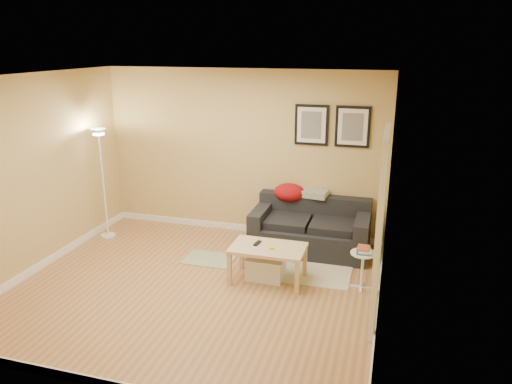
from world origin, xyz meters
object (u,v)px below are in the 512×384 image
side_table (362,270)px  sofa (310,226)px  floor_lamp (104,187)px  book_stack (364,250)px  coffee_table (268,264)px  storage_bin (266,268)px

side_table → sofa: bearing=130.1°
side_table → floor_lamp: (-4.02, 0.61, 0.58)m
sofa → book_stack: size_ratio=7.80×
sofa → coffee_table: bearing=-107.5°
coffee_table → floor_lamp: (-2.84, 0.74, 0.59)m
book_stack → side_table: bearing=-121.7°
book_stack → sofa: bearing=114.8°
sofa → side_table: sofa is taller
sofa → storage_bin: (-0.39, -1.07, -0.22)m
sofa → book_stack: (0.83, -0.98, 0.14)m
coffee_table → storage_bin: (-0.04, 0.04, -0.08)m
storage_bin → floor_lamp: (-2.79, 0.70, 0.67)m
storage_bin → floor_lamp: floor_lamp is taller
storage_bin → side_table: 1.23m
storage_bin → side_table: size_ratio=1.02×
floor_lamp → side_table: bearing=-8.7°
storage_bin → book_stack: 1.29m
coffee_table → book_stack: (1.19, 0.14, 0.28)m
sofa → side_table: bearing=-49.9°
book_stack → coffee_table: bearing=170.9°
side_table → book_stack: size_ratio=2.22×
storage_bin → side_table: side_table is taller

